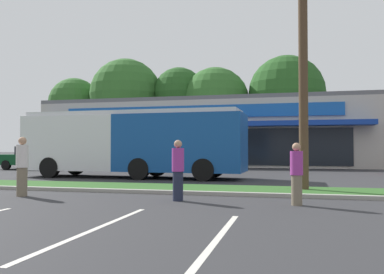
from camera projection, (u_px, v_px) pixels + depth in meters
grass_median at (129, 187)px, 14.35m from camera, size 56.00×2.20×0.12m
curb_lip at (114, 191)px, 13.17m from camera, size 56.00×0.24×0.12m
parking_stripe_2 at (95, 229)px, 7.24m from camera, size 0.12×4.80×0.01m
parking_stripe_3 at (215, 241)px, 6.29m from camera, size 0.12×4.80×0.01m
storefront_building at (212, 134)px, 36.49m from camera, size 26.63×14.15×5.43m
tree_far_left at (75, 104)px, 49.09m from camera, size 6.27×6.27×9.99m
tree_left at (126, 95)px, 46.82m from camera, size 8.31×8.31×11.83m
tree_mid_left at (179, 94)px, 45.85m from camera, size 5.91×5.91×10.64m
tree_mid at (215, 101)px, 44.67m from camera, size 7.47×7.47×10.42m
tree_mid_right at (287, 94)px, 43.60m from camera, size 8.28×8.28×11.49m
utility_pole at (299, 13)px, 13.28m from camera, size 3.07×2.40×11.18m
city_bus at (133, 142)px, 19.82m from camera, size 11.16×2.88×3.25m
car_2 at (32, 158)px, 27.30m from camera, size 4.17×2.01×1.57m
pedestrian_near_bench at (178, 170)px, 11.14m from camera, size 0.34×0.34×1.69m
pedestrian_by_pole at (297, 174)px, 10.26m from camera, size 0.32×0.32×1.60m
pedestrian_mid at (22, 166)px, 12.18m from camera, size 0.36×0.36×1.80m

